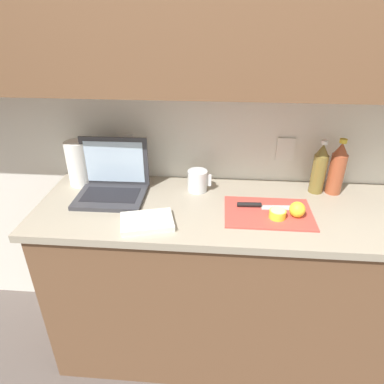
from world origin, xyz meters
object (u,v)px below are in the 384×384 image
Objects in this scene: lemon_whole_beside at (297,209)px; bottle_oil_tall at (319,169)px; paper_towel_roll at (79,163)px; laptop at (113,182)px; cutting_board at (269,213)px; lemon_half_cut at (277,214)px; knife at (256,206)px; measuring_cup at (198,181)px; bottle_green_soda at (337,169)px.

bottle_oil_tall reaches higher than lemon_whole_beside.
lemon_whole_beside is 1.09m from paper_towel_roll.
laptop reaches higher than cutting_board.
cutting_board is 0.06m from lemon_half_cut.
lemon_whole_beside is (0.17, -0.06, 0.03)m from knife.
measuring_cup is at bearing 8.88° from laptop.
cutting_board is at bearing -10.40° from laptop.
laptop is at bearing -174.54° from bottle_green_soda.
lemon_whole_beside is (0.12, -0.02, 0.04)m from cutting_board.
cutting_board is at bearing -30.55° from measuring_cup.
bottle_oil_tall is (0.31, 0.19, 0.11)m from knife.
knife reaches higher than cutting_board.
cutting_board is at bearing 168.06° from lemon_whole_beside.
lemon_whole_beside is at bearing -23.34° from knife.
bottle_green_soda is (0.31, 0.27, 0.10)m from lemon_half_cut.
lemon_whole_beside is 0.30× the size of paper_towel_roll.
bottle_oil_tall is 0.59m from measuring_cup.
paper_towel_roll is (-1.28, -0.01, -0.01)m from bottle_green_soda.
bottle_green_soda is 0.08m from bottle_oil_tall.
laptop is 0.23m from paper_towel_roll.
laptop is 1.45× the size of paper_towel_roll.
bottle_green_soda is 2.36× the size of measuring_cup.
paper_towel_roll is at bearing 166.84° from lemon_whole_beside.
bottle_green_soda is at bearing 41.35° from lemon_half_cut.
bottle_oil_tall is at bearing 0.36° from paper_towel_roll.
lemon_whole_beside is at bearing -10.70° from laptop.
measuring_cup is at bearing -176.70° from bottle_oil_tall.
laptop is 4.66× the size of lemon_half_cut.
measuring_cup is 0.51× the size of paper_towel_roll.
measuring_cup reaches higher than cutting_board.
bottle_oil_tall reaches higher than measuring_cup.
bottle_green_soda is (1.08, 0.10, 0.06)m from laptop.
measuring_cup is at bearing 147.89° from knife.
bottle_green_soda reaches higher than cutting_board.
knife is 0.12m from lemon_half_cut.
bottle_green_soda is at bearing 4.73° from laptop.
laptop reaches higher than knife.
lemon_half_cut is (0.08, -0.08, 0.01)m from knife.
lemon_whole_beside is at bearing 11.62° from lemon_half_cut.
lemon_whole_beside is at bearing -13.16° from paper_towel_roll.
lemon_whole_beside is (0.86, -0.15, -0.02)m from laptop.
bottle_green_soda is at bearing 0.00° from bottle_oil_tall.
paper_towel_roll is (-1.20, -0.01, -0.01)m from bottle_oil_tall.
paper_towel_roll reaches higher than lemon_whole_beside.
knife is at bearing 135.87° from lemon_half_cut.
laptop is 1.09m from bottle_green_soda.
paper_towel_roll is at bearing -179.67° from bottle_green_soda.
cutting_board is 0.36m from bottle_oil_tall.
lemon_half_cut is at bearing -46.87° from knife.
bottle_oil_tall is (0.26, 0.23, 0.12)m from cutting_board.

